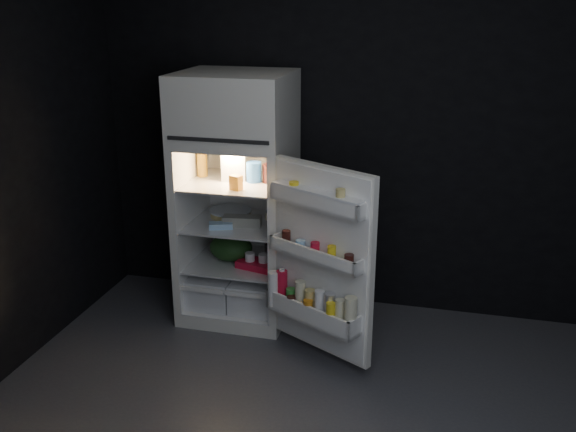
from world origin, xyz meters
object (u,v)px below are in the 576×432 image
(milk_jug, at_px, (233,162))
(yogurt_tray, at_px, (258,265))
(refrigerator, at_px, (238,189))
(fridge_door, at_px, (319,265))
(egg_carton, at_px, (242,221))

(milk_jug, relative_size, yogurt_tray, 0.83)
(refrigerator, xyz_separation_m, fridge_door, (0.71, -0.56, -0.28))
(fridge_door, xyz_separation_m, milk_jug, (-0.74, 0.58, 0.47))
(egg_carton, distance_m, yogurt_tray, 0.33)
(fridge_door, xyz_separation_m, yogurt_tray, (-0.52, 0.42, -0.23))
(refrigerator, distance_m, milk_jug, 0.20)
(refrigerator, bearing_deg, egg_carton, -60.08)
(refrigerator, relative_size, egg_carton, 6.62)
(milk_jug, bearing_deg, yogurt_tray, -53.28)
(fridge_door, height_order, egg_carton, fridge_door)
(refrigerator, height_order, egg_carton, refrigerator)
(fridge_door, relative_size, yogurt_tray, 4.19)
(fridge_door, bearing_deg, milk_jug, 141.94)
(refrigerator, bearing_deg, yogurt_tray, -37.34)
(milk_jug, bearing_deg, fridge_door, -54.63)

